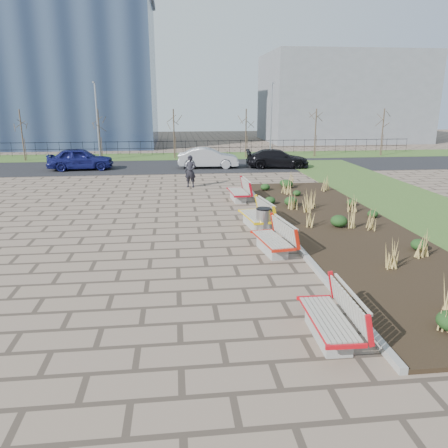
{
  "coord_description": "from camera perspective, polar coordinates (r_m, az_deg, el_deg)",
  "views": [
    {
      "loc": [
        -0.0,
        -10.31,
        4.7
      ],
      "look_at": [
        1.5,
        3.0,
        0.9
      ],
      "focal_mm": 35.0,
      "sensor_mm": 36.0,
      "label": 1
    }
  ],
  "objects": [
    {
      "name": "lamp_west",
      "position": [
        36.84,
        -16.2,
        12.65
      ],
      "size": [
        0.24,
        0.6,
        6.0
      ],
      "primitive_type": null,
      "color": "gray",
      "rests_on": "grass_verge_far"
    },
    {
      "name": "tree_d",
      "position": [
        37.39,
        2.88,
        11.74
      ],
      "size": [
        1.4,
        1.4,
        4.0
      ],
      "primitive_type": null,
      "color": "#4C3D2D",
      "rests_on": "grass_verge_far"
    },
    {
      "name": "car_black",
      "position": [
        31.96,
        6.96,
        8.49
      ],
      "size": [
        4.69,
        2.33,
        1.31
      ],
      "primitive_type": "imported",
      "rotation": [
        0.0,
        0.0,
        1.46
      ],
      "color": "black",
      "rests_on": "road"
    },
    {
      "name": "planting_bed",
      "position": [
        17.18,
        15.17,
        -0.43
      ],
      "size": [
        4.5,
        18.0,
        0.1
      ],
      "primitive_type": "cube",
      "color": "black",
      "rests_on": "ground"
    },
    {
      "name": "building_grey",
      "position": [
        56.0,
        15.06,
        15.63
      ],
      "size": [
        18.0,
        12.0,
        10.0
      ],
      "primitive_type": "cube",
      "color": "slate",
      "rests_on": "ground"
    },
    {
      "name": "car_silver",
      "position": [
        31.63,
        -2.08,
        8.62
      ],
      "size": [
        4.37,
        1.7,
        1.42
      ],
      "primitive_type": "imported",
      "rotation": [
        0.0,
        0.0,
        1.52
      ],
      "color": "gray",
      "rests_on": "road"
    },
    {
      "name": "tree_e",
      "position": [
        38.81,
        11.84,
        11.58
      ],
      "size": [
        1.4,
        1.4,
        4.0
      ],
      "primitive_type": null,
      "color": "#4C3D2D",
      "rests_on": "grass_verge_far"
    },
    {
      "name": "tree_c",
      "position": [
        36.91,
        -6.55,
        11.6
      ],
      "size": [
        1.4,
        1.4,
        4.0
      ],
      "primitive_type": null,
      "color": "#4C3D2D",
      "rests_on": "grass_verge_far"
    },
    {
      "name": "car_blue",
      "position": [
        32.33,
        -18.24,
        8.08
      ],
      "size": [
        4.54,
        2.09,
        1.51
      ],
      "primitive_type": "imported",
      "rotation": [
        0.0,
        0.0,
        1.64
      ],
      "color": "#131653",
      "rests_on": "road"
    },
    {
      "name": "railing_fence",
      "position": [
        40.02,
        -6.49,
        9.91
      ],
      "size": [
        44.0,
        0.1,
        1.2
      ],
      "primitive_type": null,
      "color": "black",
      "rests_on": "grass_verge_far"
    },
    {
      "name": "pedestrian",
      "position": [
        24.56,
        -4.41,
        6.87
      ],
      "size": [
        0.76,
        0.62,
        1.78
      ],
      "primitive_type": "imported",
      "rotation": [
        0.0,
        0.0,
        -0.35
      ],
      "color": "black",
      "rests_on": "ground"
    },
    {
      "name": "tree_a",
      "position": [
        38.81,
        -24.87,
        10.48
      ],
      "size": [
        1.4,
        1.4,
        4.0
      ],
      "primitive_type": null,
      "color": "#4C3D2D",
      "rests_on": "grass_verge_far"
    },
    {
      "name": "bench_d",
      "position": [
        21.21,
        1.84,
        4.41
      ],
      "size": [
        1.0,
        2.14,
        1.0
      ],
      "primitive_type": null,
      "rotation": [
        0.0,
        0.0,
        0.05
      ],
      "color": "#A30A18",
      "rests_on": "ground"
    },
    {
      "name": "bench_a",
      "position": [
        9.27,
        13.49,
        -11.58
      ],
      "size": [
        0.94,
        2.12,
        1.0
      ],
      "primitive_type": null,
      "rotation": [
        0.0,
        0.0,
        -0.02
      ],
      "color": "red",
      "rests_on": "ground"
    },
    {
      "name": "ground",
      "position": [
        11.33,
        -5.92,
        -8.76
      ],
      "size": [
        120.0,
        120.0,
        0.0
      ],
      "primitive_type": "plane",
      "color": "#715E4D",
      "rests_on": "ground"
    },
    {
      "name": "road",
      "position": [
        32.65,
        -6.42,
        7.48
      ],
      "size": [
        80.0,
        7.0,
        0.02
      ],
      "primitive_type": "cube",
      "color": "black",
      "rests_on": "ground"
    },
    {
      "name": "litter_bin",
      "position": [
        16.04,
        5.18,
        0.42
      ],
      "size": [
        0.54,
        0.54,
        0.91
      ],
      "primitive_type": "cylinder",
      "color": "#B2B2B7",
      "rests_on": "ground"
    },
    {
      "name": "bench_b",
      "position": [
        13.95,
        6.3,
        -1.78
      ],
      "size": [
        1.18,
        2.2,
        1.0
      ],
      "primitive_type": null,
      "rotation": [
        0.0,
        0.0,
        0.14
      ],
      "color": "red",
      "rests_on": "ground"
    },
    {
      "name": "tree_b",
      "position": [
        37.39,
        -15.96,
        11.17
      ],
      "size": [
        1.4,
        1.4,
        4.0
      ],
      "primitive_type": null,
      "color": "#4C3D2D",
      "rests_on": "grass_verge_far"
    },
    {
      "name": "bench_c",
      "position": [
        16.74,
        4.11,
        1.26
      ],
      "size": [
        1.17,
        2.2,
        1.0
      ],
      "primitive_type": null,
      "rotation": [
        0.0,
        0.0,
        0.13
      ],
      "color": "yellow",
      "rests_on": "ground"
    },
    {
      "name": "planting_curb",
      "position": [
        16.47,
        7.61,
        -0.62
      ],
      "size": [
        0.16,
        18.0,
        0.15
      ],
      "primitive_type": "cube",
      "color": "gray",
      "rests_on": "ground"
    },
    {
      "name": "grass_verge_far",
      "position": [
        38.6,
        -6.46,
        8.77
      ],
      "size": [
        80.0,
        5.0,
        0.04
      ],
      "primitive_type": "cube",
      "color": "#33511E",
      "rests_on": "ground"
    },
    {
      "name": "tree_f",
      "position": [
        41.06,
        19.98,
        11.2
      ],
      "size": [
        1.4,
        1.4,
        4.0
      ],
      "primitive_type": null,
      "color": "#4C3D2D",
      "rests_on": "grass_verge_far"
    },
    {
      "name": "lamp_east",
      "position": [
        37.22,
        6.15,
        13.19
      ],
      "size": [
        0.24,
        0.6,
        6.0
      ],
      "primitive_type": null,
      "color": "gray",
      "rests_on": "grass_verge_far"
    }
  ]
}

